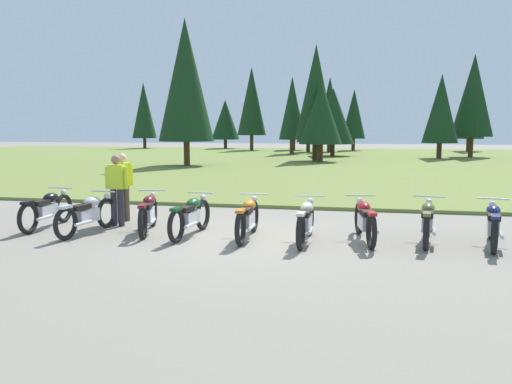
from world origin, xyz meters
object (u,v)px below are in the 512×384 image
Objects in this scene: motorcycle_navy at (493,224)px; motorcycle_british_green at (191,216)px; motorcycle_black at (47,209)px; motorcycle_silver at (88,214)px; motorcycle_olive at (428,221)px; motorcycle_orange at (248,218)px; motorcycle_red at (365,220)px; rider_in_hivis_vest at (117,186)px; motorcycle_maroon at (148,212)px; motorcycle_cream at (306,221)px; rider_checking_bike at (123,183)px.

motorcycle_british_green is at bearing -177.76° from motorcycle_navy.
motorcycle_black is 1.00× the size of motorcycle_silver.
motorcycle_orange is at bearing -174.87° from motorcycle_olive.
motorcycle_british_green is (3.52, -0.19, 0.00)m from motorcycle_black.
motorcycle_orange and motorcycle_red have the same top height.
rider_in_hivis_vest reaches higher than motorcycle_british_green.
motorcycle_maroon is at bearing 19.13° from motorcycle_silver.
motorcycle_red is 1.23m from motorcycle_olive.
motorcycle_orange is (2.29, -0.19, 0.00)m from motorcycle_maroon.
motorcycle_silver is at bearing -175.87° from motorcycle_red.
motorcycle_orange and motorcycle_navy have the same top height.
rider_in_hivis_vest is (-3.28, 0.71, 0.51)m from motorcycle_orange.
motorcycle_cream is at bearing -2.75° from motorcycle_black.
rider_checking_bike is (-3.43, 1.32, 0.51)m from motorcycle_orange.
motorcycle_silver is 7.14m from motorcycle_olive.
motorcycle_british_green is 1.26× the size of rider_in_hivis_vest.
motorcycle_maroon is 0.99× the size of motorcycle_navy.
motorcycle_maroon is (1.22, 0.42, 0.00)m from motorcycle_silver.
motorcycle_black is 1.00× the size of motorcycle_orange.
motorcycle_british_green and motorcycle_olive have the same top height.
rider_checking_bike is at bearing 169.07° from motorcycle_red.
motorcycle_red is at bearing 0.11° from motorcycle_black.
motorcycle_silver and motorcycle_british_green have the same top height.
motorcycle_navy is at bearing 0.27° from motorcycle_black.
rider_in_hivis_vest is at bearing 169.71° from motorcycle_cream.
motorcycle_british_green is at bearing 177.78° from motorcycle_cream.
motorcycle_maroon and motorcycle_british_green have the same top height.
motorcycle_olive is at bearing 5.13° from motorcycle_orange.
motorcycle_orange is at bearing -177.31° from motorcycle_navy.
motorcycle_british_green is 1.24m from motorcycle_orange.
motorcycle_black is at bearing -139.53° from rider_checking_bike.
motorcycle_olive is 1.25× the size of rider_checking_bike.
motorcycle_black and motorcycle_british_green have the same top height.
motorcycle_silver and motorcycle_cream have the same top height.
motorcycle_black is 8.38m from motorcycle_olive.
motorcycle_black and motorcycle_maroon have the same top height.
rider_in_hivis_vest is (-2.04, 0.72, 0.51)m from motorcycle_british_green.
motorcycle_british_green is (2.27, 0.22, 0.00)m from motorcycle_silver.
rider_in_hivis_vest is at bearing 176.79° from motorcycle_olive.
motorcycle_orange is 1.22m from motorcycle_cream.
rider_in_hivis_vest is at bearing 76.55° from motorcycle_silver.
motorcycle_olive is 1.25× the size of rider_in_hivis_vest.
motorcycle_cream is at bearing -2.22° from motorcycle_british_green.
rider_checking_bike is (1.33, 1.14, 0.51)m from motorcycle_black.
motorcycle_british_green is 6.06m from motorcycle_navy.
rider_checking_bike is at bearing 159.02° from motorcycle_orange.
motorcycle_maroon and motorcycle_orange have the same top height.
motorcycle_british_green is 1.00× the size of motorcycle_orange.
motorcycle_british_green is at bearing 5.55° from motorcycle_silver.
motorcycle_orange is at bearing -2.17° from motorcycle_black.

